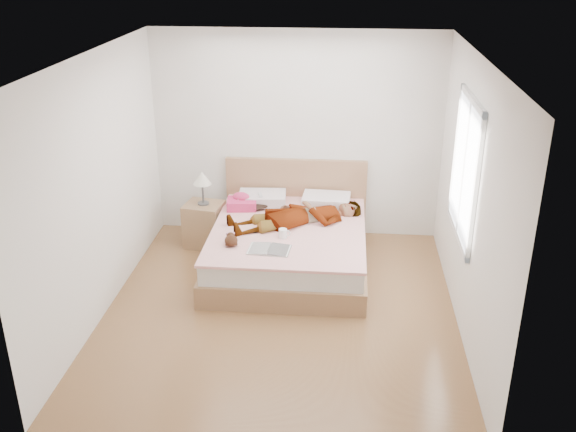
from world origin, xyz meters
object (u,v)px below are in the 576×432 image
object	(u,v)px
woman	(298,212)
plush_toy	(231,240)
coffee_mug	(283,233)
phone	(260,195)
bed	(289,243)
towel	(242,202)
magazine	(269,249)
nightstand	(204,221)

from	to	relation	value
woman	plush_toy	bearing A→B (deg)	-68.72
coffee_mug	phone	bearing A→B (deg)	113.06
bed	towel	world-z (taller)	bed
coffee_mug	plush_toy	xyz separation A→B (m)	(-0.54, -0.24, 0.01)
phone	plush_toy	distance (m)	1.12
phone	bed	world-z (taller)	bed
phone	plush_toy	bearing A→B (deg)	-123.97
bed	plush_toy	bearing A→B (deg)	-134.31
phone	towel	bearing A→B (deg)	170.01
woman	magazine	world-z (taller)	woman
phone	towel	world-z (taller)	towel
woman	bed	world-z (taller)	bed
phone	magazine	world-z (taller)	phone
phone	plush_toy	world-z (taller)	phone
magazine	nightstand	bearing A→B (deg)	130.61
magazine	plush_toy	bearing A→B (deg)	168.37
magazine	towel	bearing A→B (deg)	112.75
woman	coffee_mug	distance (m)	0.49
woman	plush_toy	size ratio (longest dim) A/B	7.06
woman	bed	size ratio (longest dim) A/B	0.79
magazine	coffee_mug	size ratio (longest dim) A/B	3.46
plush_toy	nightstand	distance (m)	1.17
plush_toy	woman	bearing A→B (deg)	46.42
plush_toy	nightstand	xyz separation A→B (m)	(-0.52, 1.02, -0.25)
magazine	coffee_mug	distance (m)	0.35
woman	plush_toy	distance (m)	0.98
towel	magazine	world-z (taller)	towel
woman	nightstand	size ratio (longest dim) A/B	1.69
towel	nightstand	world-z (taller)	nightstand
woman	phone	xyz separation A→B (m)	(-0.50, 0.40, 0.05)
towel	nightstand	size ratio (longest dim) A/B	0.39
plush_toy	bed	bearing A→B (deg)	45.69
bed	nightstand	size ratio (longest dim) A/B	2.13
towel	magazine	xyz separation A→B (m)	(0.47, -1.13, -0.07)
bed	coffee_mug	distance (m)	0.46
woman	phone	world-z (taller)	woman
bed	magazine	bearing A→B (deg)	-102.86
woman	phone	distance (m)	0.64
towel	nightstand	bearing A→B (deg)	-176.60
woman	nightstand	distance (m)	1.27
bed	plush_toy	distance (m)	0.88
woman	phone	size ratio (longest dim) A/B	19.62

